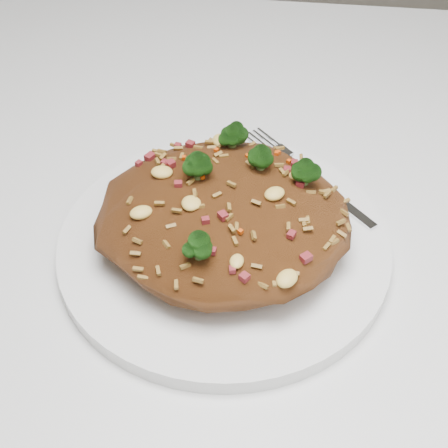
% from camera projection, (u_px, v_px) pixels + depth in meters
% --- Properties ---
extents(dining_table, '(1.20, 0.80, 0.75)m').
position_uv_depth(dining_table, '(172.00, 262.00, 0.62)').
color(dining_table, silver).
rests_on(dining_table, ground).
extents(plate, '(0.27, 0.27, 0.01)m').
position_uv_depth(plate, '(224.00, 243.00, 0.50)').
color(plate, white).
rests_on(plate, dining_table).
extents(fried_rice, '(0.20, 0.18, 0.07)m').
position_uv_depth(fried_rice, '(224.00, 208.00, 0.48)').
color(fried_rice, brown).
rests_on(fried_rice, plate).
extents(fork, '(0.12, 0.13, 0.00)m').
position_uv_depth(fork, '(313.00, 180.00, 0.55)').
color(fork, silver).
rests_on(fork, plate).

